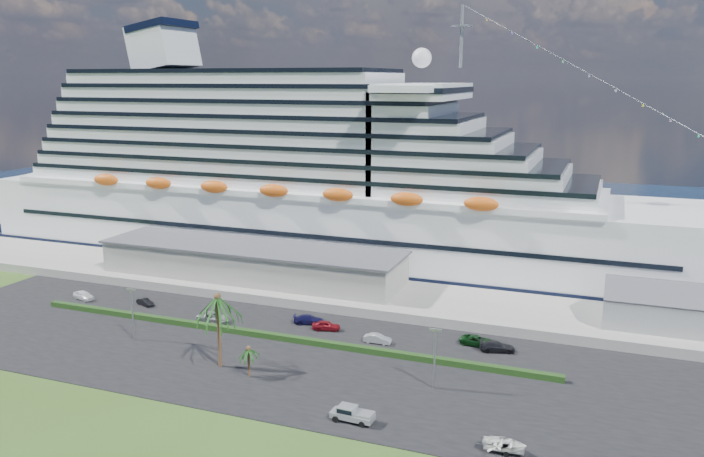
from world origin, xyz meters
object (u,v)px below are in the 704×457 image
at_px(parked_car_3, 309,319).
at_px(pickup_truck, 352,413).
at_px(boat_trailer, 504,444).
at_px(cruise_ship, 317,185).

height_order(parked_car_3, pickup_truck, pickup_truck).
bearing_deg(parked_car_3, pickup_truck, -164.70).
bearing_deg(pickup_truck, boat_trailer, -1.79).
xyz_separation_m(cruise_ship, pickup_truck, (34.63, -68.21, -15.56)).
relative_size(parked_car_3, pickup_truck, 0.95).
distance_m(cruise_ship, pickup_truck, 78.06).
xyz_separation_m(pickup_truck, boat_trailer, (18.00, -0.56, 0.02)).
bearing_deg(boat_trailer, pickup_truck, 178.21).
bearing_deg(boat_trailer, parked_car_3, 141.64).
xyz_separation_m(cruise_ship, boat_trailer, (52.63, -68.77, -15.54)).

